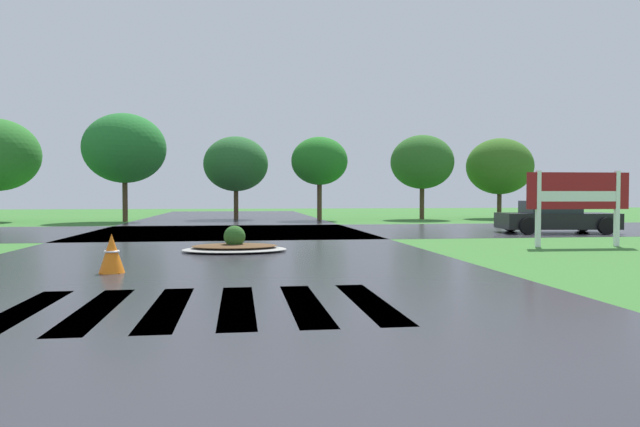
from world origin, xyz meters
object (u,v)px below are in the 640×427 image
(car_dark_suv, at_px, (555,218))
(traffic_cone, at_px, (112,254))
(median_island, at_px, (235,246))
(estate_billboard, at_px, (578,195))

(car_dark_suv, distance_m, traffic_cone, 17.58)
(car_dark_suv, relative_size, traffic_cone, 6.08)
(median_island, bearing_deg, car_dark_suv, 25.64)
(median_island, relative_size, car_dark_suv, 0.60)
(median_island, xyz_separation_m, traffic_cone, (-2.26, -3.87, 0.22))
(median_island, relative_size, traffic_cone, 3.62)
(median_island, bearing_deg, traffic_cone, -120.36)
(traffic_cone, bearing_deg, estate_billboard, 18.63)
(estate_billboard, distance_m, car_dark_suv, 6.39)
(car_dark_suv, xyz_separation_m, traffic_cone, (-14.60, -9.79, -0.22))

